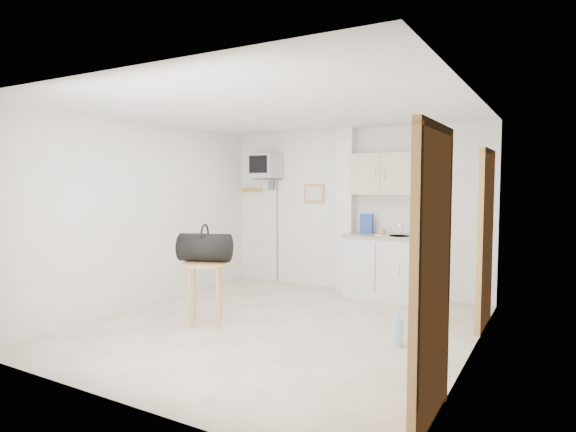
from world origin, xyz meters
The scene contains 7 objects.
ground centered at (0.00, 0.00, 0.00)m, with size 4.50×4.50×0.00m, color beige.
room_envelope centered at (0.24, 0.09, 1.54)m, with size 4.24×4.54×2.55m.
kitchenette centered at (0.57, 2.00, 0.80)m, with size 1.03×0.58×2.10m.
crt_television centered at (-1.45, 2.02, 1.94)m, with size 0.44×0.45×2.15m.
round_table centered at (-0.80, -0.31, 0.61)m, with size 0.52×0.52×0.74m.
duffel_bag centered at (-0.84, -0.26, 0.91)m, with size 0.68×0.52×0.45m.
water_bottle centered at (1.41, 0.05, 0.15)m, with size 0.11×0.11×0.33m.
Camera 1 is at (2.84, -4.70, 1.68)m, focal length 30.00 mm.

